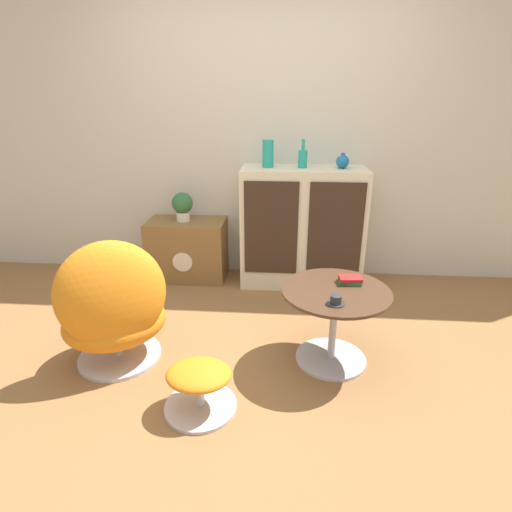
% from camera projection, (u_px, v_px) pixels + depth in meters
% --- Properties ---
extents(ground_plane, '(12.00, 12.00, 0.00)m').
position_uv_depth(ground_plane, '(248.00, 379.00, 2.36)').
color(ground_plane, olive).
extents(wall_back, '(6.40, 0.06, 2.60)m').
position_uv_depth(wall_back, '(265.00, 130.00, 3.42)').
color(wall_back, beige).
rests_on(wall_back, ground_plane).
extents(sideboard, '(1.03, 0.45, 1.02)m').
position_uv_depth(sideboard, '(302.00, 227.00, 3.45)').
color(sideboard, beige).
rests_on(sideboard, ground_plane).
extents(tv_console, '(0.69, 0.41, 0.54)m').
position_uv_depth(tv_console, '(188.00, 249.00, 3.63)').
color(tv_console, brown).
rests_on(tv_console, ground_plane).
extents(egg_chair, '(0.81, 0.79, 0.84)m').
position_uv_depth(egg_chair, '(114.00, 309.00, 2.37)').
color(egg_chair, '#B7B7BC').
rests_on(egg_chair, ground_plane).
extents(ottoman, '(0.39, 0.39, 0.26)m').
position_uv_depth(ottoman, '(199.00, 383.00, 2.08)').
color(ottoman, '#B7B7BC').
rests_on(ottoman, ground_plane).
extents(coffee_table, '(0.65, 0.65, 0.49)m').
position_uv_depth(coffee_table, '(334.00, 316.00, 2.42)').
color(coffee_table, '#B7B7BC').
rests_on(coffee_table, ground_plane).
extents(vase_leftmost, '(0.09, 0.09, 0.22)m').
position_uv_depth(vase_leftmost, '(268.00, 154.00, 3.25)').
color(vase_leftmost, teal).
rests_on(vase_leftmost, sideboard).
extents(vase_inner_left, '(0.08, 0.08, 0.23)m').
position_uv_depth(vase_inner_left, '(303.00, 158.00, 3.24)').
color(vase_inner_left, teal).
rests_on(vase_inner_left, sideboard).
extents(vase_inner_right, '(0.11, 0.11, 0.12)m').
position_uv_depth(vase_inner_right, '(343.00, 162.00, 3.22)').
color(vase_inner_right, '#196699').
rests_on(vase_inner_right, sideboard).
extents(potted_plant, '(0.18, 0.18, 0.25)m').
position_uv_depth(potted_plant, '(182.00, 205.00, 3.48)').
color(potted_plant, silver).
rests_on(potted_plant, tv_console).
extents(teacup, '(0.10, 0.10, 0.05)m').
position_uv_depth(teacup, '(336.00, 301.00, 2.19)').
color(teacup, '#2D2D33').
rests_on(teacup, coffee_table).
extents(book_stack, '(0.14, 0.10, 0.04)m').
position_uv_depth(book_stack, '(350.00, 280.00, 2.43)').
color(book_stack, '#237038').
rests_on(book_stack, coffee_table).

